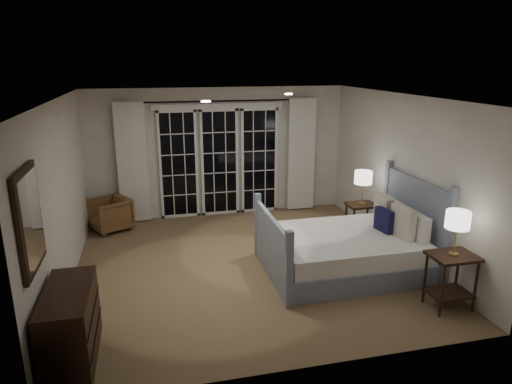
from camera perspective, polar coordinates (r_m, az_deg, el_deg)
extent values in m
plane|color=olive|center=(7.02, -1.16, -9.05)|extent=(5.00, 5.00, 0.00)
plane|color=silver|center=(6.37, -1.29, 11.75)|extent=(5.00, 5.00, 0.00)
cube|color=beige|center=(6.55, -23.12, -0.57)|extent=(0.02, 5.00, 2.50)
cube|color=beige|center=(7.50, 17.79, 1.97)|extent=(0.02, 5.00, 2.50)
cube|color=beige|center=(8.98, -4.62, 4.95)|extent=(5.00, 0.02, 2.50)
cube|color=beige|center=(4.31, 5.92, -7.76)|extent=(5.00, 0.02, 2.50)
cube|color=black|center=(8.91, -9.66, 3.36)|extent=(0.66, 0.02, 2.02)
cube|color=black|center=(8.99, -4.57, 3.66)|extent=(0.66, 0.02, 2.02)
cube|color=black|center=(9.14, 0.40, 3.93)|extent=(0.66, 0.02, 2.02)
cube|color=white|center=(8.80, -4.71, 10.65)|extent=(2.50, 0.04, 0.10)
cylinder|color=black|center=(8.74, -4.67, 11.27)|extent=(3.50, 0.03, 0.03)
cube|color=white|center=(8.79, -15.19, 3.52)|extent=(0.55, 0.10, 2.25)
cube|color=white|center=(9.28, 5.66, 4.66)|extent=(0.55, 0.10, 2.25)
cylinder|color=white|center=(7.15, 4.09, 12.12)|extent=(0.12, 0.12, 0.01)
cylinder|color=white|center=(5.87, -6.29, 11.19)|extent=(0.12, 0.12, 0.01)
cube|color=gray|center=(6.91, 10.88, -8.38)|extent=(2.09, 1.63, 0.31)
cube|color=silver|center=(6.80, 11.00, -6.23)|extent=(2.03, 1.57, 0.25)
cube|color=gray|center=(7.23, 19.13, -3.54)|extent=(0.06, 1.63, 1.32)
cube|color=gray|center=(6.43, 1.94, -7.01)|extent=(0.06, 1.63, 0.92)
cube|color=silver|center=(6.85, 19.18, -3.95)|extent=(0.14, 0.60, 0.36)
cube|color=silver|center=(7.36, 16.55, -2.32)|extent=(0.14, 0.60, 0.36)
cube|color=beige|center=(6.78, 17.89, -3.62)|extent=(0.16, 0.46, 0.45)
cube|color=beige|center=(7.24, 15.64, -2.18)|extent=(0.16, 0.46, 0.45)
cube|color=#141437|center=(6.96, 15.69, -3.41)|extent=(0.15, 0.35, 0.34)
cube|color=black|center=(6.10, 23.42, -7.38)|extent=(0.55, 0.44, 0.04)
cube|color=black|center=(6.31, 22.91, -11.51)|extent=(0.50, 0.39, 0.03)
cylinder|color=black|center=(5.99, 22.23, -11.40)|extent=(0.04, 0.04, 0.68)
cylinder|color=black|center=(6.26, 25.74, -10.63)|extent=(0.04, 0.04, 0.68)
cylinder|color=black|center=(6.24, 20.37, -10.04)|extent=(0.04, 0.04, 0.68)
cylinder|color=black|center=(6.50, 23.81, -9.37)|extent=(0.04, 0.04, 0.68)
cube|color=black|center=(8.00, 13.05, -1.58)|extent=(0.48, 0.39, 0.04)
cube|color=black|center=(8.14, 12.85, -4.49)|extent=(0.44, 0.35, 0.03)
cylinder|color=black|center=(7.89, 12.07, -4.16)|extent=(0.04, 0.04, 0.60)
cylinder|color=black|center=(8.06, 14.68, -3.88)|extent=(0.04, 0.04, 0.60)
cylinder|color=black|center=(8.15, 11.15, -3.44)|extent=(0.04, 0.04, 0.60)
cylinder|color=black|center=(8.32, 13.70, -3.18)|extent=(0.04, 0.04, 0.60)
cylinder|color=#A89143|center=(6.09, 23.45, -7.12)|extent=(0.12, 0.12, 0.02)
cylinder|color=#A89143|center=(6.03, 23.64, -5.60)|extent=(0.02, 0.02, 0.33)
cylinder|color=white|center=(5.94, 23.93, -3.19)|extent=(0.29, 0.29, 0.21)
cylinder|color=#A89143|center=(7.99, 13.06, -1.38)|extent=(0.12, 0.12, 0.02)
cylinder|color=#A89143|center=(7.94, 13.14, -0.15)|extent=(0.02, 0.02, 0.34)
cylinder|color=white|center=(7.87, 13.27, 1.79)|extent=(0.30, 0.30, 0.22)
imported|color=brown|center=(8.68, -17.80, -2.67)|extent=(0.89, 0.88, 0.60)
cube|color=black|center=(5.19, -22.17, -15.18)|extent=(0.46, 1.11, 0.78)
cube|color=black|center=(5.23, -19.36, -16.37)|extent=(0.01, 1.09, 0.01)
cube|color=black|center=(5.10, -19.64, -13.91)|extent=(0.01, 1.09, 0.01)
cube|color=black|center=(4.77, -26.48, -3.17)|extent=(0.04, 0.85, 1.00)
cube|color=white|center=(4.77, -26.19, -3.15)|extent=(0.01, 0.73, 0.88)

